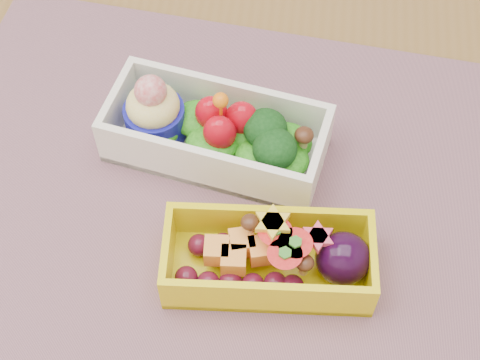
# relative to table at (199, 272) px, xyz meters

# --- Properties ---
(table) EXTENTS (1.20, 0.80, 0.75)m
(table) POSITION_rel_table_xyz_m (0.00, 0.00, 0.00)
(table) COLOR brown
(table) RESTS_ON ground
(placemat) EXTENTS (0.59, 0.47, 0.00)m
(placemat) POSITION_rel_table_xyz_m (0.03, 0.01, 0.10)
(placemat) COLOR #8A5F67
(placemat) RESTS_ON table
(bento_white) EXTENTS (0.20, 0.12, 0.08)m
(bento_white) POSITION_rel_table_xyz_m (0.01, 0.07, 0.13)
(bento_white) COLOR white
(bento_white) RESTS_ON placemat
(bento_yellow) EXTENTS (0.17, 0.08, 0.05)m
(bento_yellow) POSITION_rel_table_xyz_m (0.07, -0.04, 0.13)
(bento_yellow) COLOR yellow
(bento_yellow) RESTS_ON placemat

